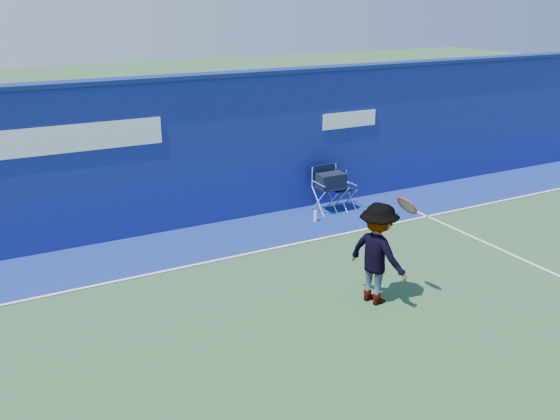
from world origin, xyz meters
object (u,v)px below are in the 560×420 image
directors_chair_left (330,193)px  directors_chair_right (341,197)px  water_bottle (315,216)px  tennis_player (378,253)px

directors_chair_left → directors_chair_right: (0.33, 0.04, -0.16)m
directors_chair_left → water_bottle: 0.79m
directors_chair_left → water_bottle: bearing=-146.4°
directors_chair_left → tennis_player: (-1.60, -3.86, 0.38)m
tennis_player → directors_chair_left: bearing=67.5°
directors_chair_left → tennis_player: tennis_player is taller
water_bottle → directors_chair_right: bearing=25.5°
directors_chair_right → water_bottle: 1.05m
tennis_player → directors_chair_right: bearing=63.7°
directors_chair_left → water_bottle: (-0.61, -0.41, -0.31)m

